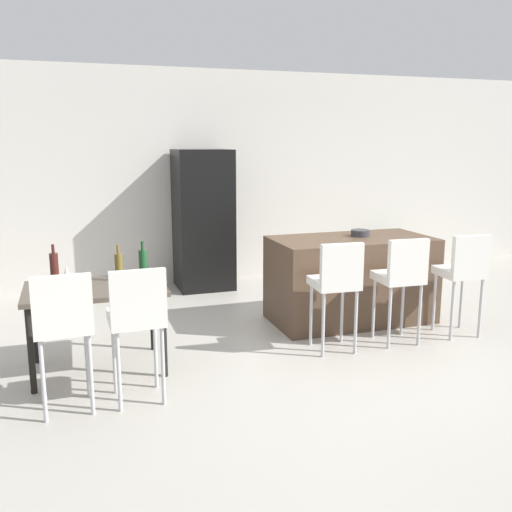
{
  "coord_description": "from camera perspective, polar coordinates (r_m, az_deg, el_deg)",
  "views": [
    {
      "loc": [
        -2.32,
        -4.65,
        1.93
      ],
      "look_at": [
        -0.63,
        0.4,
        0.85
      ],
      "focal_mm": 39.42,
      "sensor_mm": 36.0,
      "label": 1
    }
  ],
  "objects": [
    {
      "name": "fruit_bowl",
      "position": [
        6.26,
        10.54,
        2.31
      ],
      "size": [
        0.2,
        0.2,
        0.07
      ],
      "primitive_type": "cylinder",
      "color": "#333338",
      "rests_on": "kitchen_island"
    },
    {
      "name": "dining_table",
      "position": [
        4.94,
        -15.98,
        -3.89
      ],
      "size": [
        1.15,
        0.78,
        0.74
      ],
      "color": "#4C4238",
      "rests_on": "ground_plane"
    },
    {
      "name": "wine_bottle_near",
      "position": [
        5.09,
        -11.39,
        -0.74
      ],
      "size": [
        0.08,
        0.08,
        0.33
      ],
      "color": "#194723",
      "rests_on": "dining_table"
    },
    {
      "name": "back_wall",
      "position": [
        8.03,
        -1.68,
        8.04
      ],
      "size": [
        10.0,
        0.12,
        2.9
      ],
      "primitive_type": "cube",
      "color": "beige",
      "rests_on": "ground_plane"
    },
    {
      "name": "wine_glass_middle",
      "position": [
        4.95,
        -18.65,
        -1.6
      ],
      "size": [
        0.07,
        0.07,
        0.17
      ],
      "color": "silver",
      "rests_on": "dining_table"
    },
    {
      "name": "bar_chair_right",
      "position": [
        5.95,
        20.3,
        -1.21
      ],
      "size": [
        0.43,
        0.43,
        1.05
      ],
      "color": "silver",
      "rests_on": "ground_plane"
    },
    {
      "name": "potted_plant",
      "position": [
        8.71,
        13.69,
        0.46
      ],
      "size": [
        0.35,
        0.35,
        0.55
      ],
      "color": "#38383D",
      "rests_on": "ground_plane"
    },
    {
      "name": "kitchen_island",
      "position": [
        6.23,
        9.58,
        -2.34
      ],
      "size": [
        1.72,
        0.88,
        0.92
      ],
      "primitive_type": "cube",
      "color": "#4C3828",
      "rests_on": "ground_plane"
    },
    {
      "name": "dining_chair_near",
      "position": [
        4.21,
        -19.0,
        -6.21
      ],
      "size": [
        0.42,
        0.42,
        1.05
      ],
      "color": "silver",
      "rests_on": "ground_plane"
    },
    {
      "name": "refrigerator",
      "position": [
        7.5,
        -5.38,
        3.68
      ],
      "size": [
        0.72,
        0.68,
        1.84
      ],
      "primitive_type": "cube",
      "color": "black",
      "rests_on": "ground_plane"
    },
    {
      "name": "dining_chair_far",
      "position": [
        4.23,
        -11.98,
        -5.73
      ],
      "size": [
        0.41,
        0.41,
        1.05
      ],
      "color": "silver",
      "rests_on": "ground_plane"
    },
    {
      "name": "bar_chair_middle",
      "position": [
        5.54,
        14.55,
        -1.77
      ],
      "size": [
        0.42,
        0.42,
        1.05
      ],
      "color": "silver",
      "rests_on": "ground_plane"
    },
    {
      "name": "ground_plane",
      "position": [
        5.54,
        7.63,
        -9.03
      ],
      "size": [
        10.0,
        10.0,
        0.0
      ],
      "primitive_type": "plane",
      "color": "#ADA89E"
    },
    {
      "name": "wine_bottle_end",
      "position": [
        5.2,
        -19.8,
        -0.99
      ],
      "size": [
        0.07,
        0.07,
        0.32
      ],
      "color": "#471E19",
      "rests_on": "dining_table"
    },
    {
      "name": "wine_bottle_left",
      "position": [
        5.05,
        -13.75,
        -1.03
      ],
      "size": [
        0.07,
        0.07,
        0.32
      ],
      "color": "brown",
      "rests_on": "dining_table"
    },
    {
      "name": "bar_chair_left",
      "position": [
        5.2,
        8.19,
        -2.36
      ],
      "size": [
        0.43,
        0.43,
        1.05
      ],
      "color": "silver",
      "rests_on": "ground_plane"
    }
  ]
}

